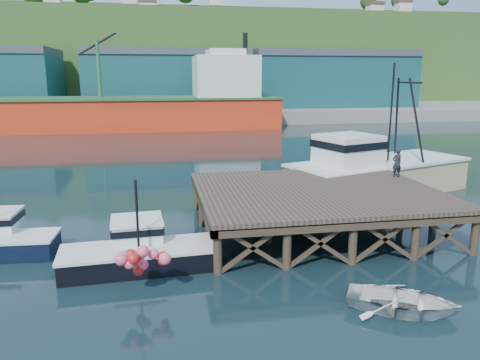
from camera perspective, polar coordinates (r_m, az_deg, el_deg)
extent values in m
plane|color=black|center=(23.50, -3.75, -6.69)|extent=(300.00, 300.00, 0.00)
cube|color=brown|center=(24.13, 9.27, -1.36)|extent=(12.00, 10.00, 0.25)
cube|color=#473828|center=(19.87, 13.88, -5.39)|extent=(12.00, 0.30, 0.35)
cylinder|color=#473828|center=(18.83, -2.74, -9.12)|extent=(0.36, 0.36, 2.60)
cylinder|color=#473828|center=(23.14, 26.69, -6.29)|extent=(0.36, 0.36, 2.60)
cylinder|color=#473828|center=(27.73, -5.30, -1.96)|extent=(0.36, 0.36, 2.60)
cylinder|color=#473828|center=(30.82, 16.32, -0.93)|extent=(0.36, 0.36, 2.60)
cube|color=gray|center=(92.32, -8.80, 8.35)|extent=(160.00, 40.00, 2.00)
cube|color=#1A5256|center=(87.08, -8.83, 11.72)|extent=(28.00, 16.00, 9.00)
cube|color=#1A5256|center=(92.89, 10.41, 11.71)|extent=(30.00, 16.00, 9.00)
cube|color=#F03A16|center=(70.91, -18.13, 7.57)|extent=(55.00, 9.50, 4.40)
cube|color=#26592D|center=(70.77, -18.26, 9.42)|extent=(55.50, 10.00, 0.30)
cube|color=silver|center=(70.81, -1.82, 12.47)|extent=(9.00, 9.00, 6.00)
cube|color=silver|center=(70.88, -1.84, 15.14)|extent=(5.00, 7.00, 1.20)
cylinder|color=black|center=(71.47, 0.63, 16.49)|extent=(0.70, 0.70, 2.50)
cube|color=#2D511E|center=(122.11, -9.39, 14.06)|extent=(220.00, 50.00, 22.00)
cube|color=black|center=(19.86, -12.21, -9.37)|extent=(6.30, 2.66, 0.85)
cube|color=silver|center=(19.70, -12.27, -8.17)|extent=(6.42, 2.72, 0.11)
cube|color=silver|center=(20.61, -12.42, -6.03)|extent=(2.18, 2.18, 0.85)
cube|color=black|center=(20.55, -12.45, -5.53)|extent=(2.30, 2.30, 0.28)
cylinder|color=black|center=(18.64, -12.42, -4.52)|extent=(0.10, 0.10, 3.04)
sphere|color=#FF5D78|center=(17.19, -13.16, -10.78)|extent=(0.40, 0.40, 0.40)
sphere|color=#FF5D78|center=(17.26, -10.29, -9.86)|extent=(0.40, 0.40, 0.40)
sphere|color=red|center=(16.76, -11.62, -9.92)|extent=(0.40, 0.40, 0.40)
cube|color=tan|center=(32.78, 16.54, 0.26)|extent=(13.25, 8.18, 2.05)
cube|color=silver|center=(32.58, 16.66, 2.12)|extent=(13.54, 8.46, 0.17)
cube|color=silver|center=(31.24, 12.09, 3.74)|extent=(4.27, 4.13, 2.05)
cube|color=black|center=(31.18, 12.13, 4.56)|extent=(4.41, 4.27, 0.46)
cylinder|color=black|center=(32.45, 17.90, 7.38)|extent=(0.12, 0.12, 6.83)
imported|color=white|center=(17.12, 19.15, -13.71)|extent=(4.50, 4.10, 0.76)
imported|color=black|center=(27.82, 18.59, 1.99)|extent=(0.65, 0.48, 1.63)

